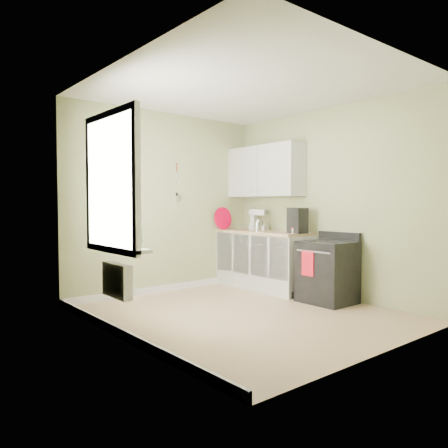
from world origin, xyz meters
TOP-DOWN VIEW (x-y plane):
  - floor at (0.00, 0.00)m, footprint 3.20×3.60m
  - ceiling at (0.00, 0.00)m, footprint 3.20×3.60m
  - wall_back at (0.00, 1.81)m, footprint 3.20×0.02m
  - wall_left at (-1.61, 0.00)m, footprint 0.02×3.60m
  - wall_right at (1.61, 0.00)m, footprint 0.02×3.60m
  - base_cabinets at (1.30, 1.00)m, footprint 0.60×1.60m
  - countertop at (1.29, 1.00)m, footprint 0.64×1.60m
  - upper_cabinets at (1.43, 1.10)m, footprint 0.35×1.40m
  - window at (-1.58, 0.30)m, footprint 0.06×1.14m
  - window_sill at (-1.51, 0.30)m, footprint 0.18×1.14m
  - radiator at (-1.54, 0.25)m, footprint 0.12×0.50m
  - wall_utensils at (0.20, 1.78)m, footprint 0.02×0.14m
  - stove at (1.28, -0.24)m, footprint 0.61×0.68m
  - stand_mixer at (1.40, 1.23)m, footprint 0.27×0.34m
  - kettle at (1.06, 0.88)m, footprint 0.19×0.11m
  - coffee_maker at (1.28, 0.30)m, footprint 0.22×0.24m
  - red_tray at (1.07, 1.72)m, footprint 0.37×0.08m
  - jar at (1.21, 0.30)m, footprint 0.08×0.08m
  - plant_a at (-1.50, -0.13)m, footprint 0.18×0.19m
  - plant_b at (-1.50, 0.32)m, footprint 0.22×0.21m
  - plant_c at (-1.50, 0.71)m, footprint 0.20×0.20m

SIDE VIEW (x-z plane):
  - floor at x=0.00m, z-range -0.02..0.00m
  - stove at x=1.28m, z-range -0.05..0.90m
  - base_cabinets at x=1.30m, z-range 0.00..0.87m
  - radiator at x=-1.54m, z-range 0.38..0.73m
  - window_sill at x=-1.51m, z-range 0.86..0.90m
  - countertop at x=1.29m, z-range 0.87..0.91m
  - jar at x=1.21m, z-range 0.91..1.00m
  - kettle at x=1.06m, z-range 0.91..1.10m
  - plant_c at x=-1.50m, z-range 0.90..1.18m
  - plant_a at x=-1.50m, z-range 0.90..1.21m
  - plant_b at x=-1.50m, z-range 0.90..1.21m
  - stand_mixer at x=1.40m, z-range 0.88..1.25m
  - coffee_maker at x=1.28m, z-range 0.90..1.27m
  - red_tray at x=1.07m, z-range 0.91..1.28m
  - wall_back at x=0.00m, z-range 0.00..2.70m
  - wall_left at x=-1.61m, z-range 0.00..2.70m
  - wall_right at x=1.61m, z-range 0.00..2.70m
  - window at x=-1.58m, z-range 0.83..2.27m
  - wall_utensils at x=0.20m, z-range 1.27..1.85m
  - upper_cabinets at x=1.43m, z-range 1.45..2.25m
  - ceiling at x=0.00m, z-range 2.70..2.72m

